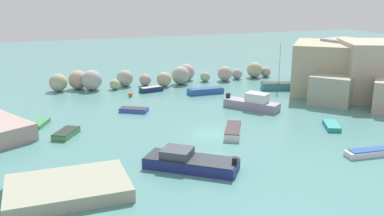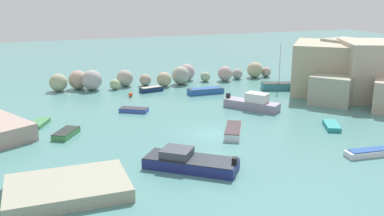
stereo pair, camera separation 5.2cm
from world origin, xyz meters
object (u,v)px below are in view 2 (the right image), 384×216
(moored_boat_0, at_px, (189,162))
(moored_boat_9, at_px, (206,91))
(moored_boat_2, at_px, (253,103))
(moored_boat_5, at_px, (66,133))
(moored_boat_10, at_px, (233,131))
(moored_boat_1, at_px, (368,153))
(stone_dock, at_px, (68,188))
(moored_boat_3, at_px, (151,89))
(moored_boat_6, at_px, (279,86))
(moored_boat_4, at_px, (134,110))
(moored_boat_8, at_px, (332,126))
(moored_boat_7, at_px, (39,123))
(channel_buoy, at_px, (131,95))

(moored_boat_0, bearing_deg, moored_boat_9, -76.88)
(moored_boat_2, height_order, moored_boat_5, moored_boat_2)
(moored_boat_0, height_order, moored_boat_10, moored_boat_0)
(moored_boat_1, bearing_deg, stone_dock, 2.03)
(moored_boat_3, relative_size, moored_boat_9, 0.70)
(moored_boat_5, height_order, moored_boat_10, moored_boat_10)
(moored_boat_6, bearing_deg, moored_boat_4, 29.67)
(moored_boat_1, xyz_separation_m, moored_boat_8, (1.71, 6.86, -0.04))
(moored_boat_8, bearing_deg, moored_boat_3, 57.05)
(moored_boat_7, bearing_deg, channel_buoy, -29.20)
(moored_boat_2, bearing_deg, moored_boat_5, -121.06)
(moored_boat_10, bearing_deg, moored_boat_8, -69.97)
(moored_boat_3, bearing_deg, moored_boat_8, 109.71)
(stone_dock, height_order, moored_boat_4, stone_dock)
(stone_dock, height_order, moored_boat_1, stone_dock)
(stone_dock, distance_m, moored_boat_3, 28.62)
(moored_boat_1, height_order, moored_boat_2, moored_boat_2)
(moored_boat_1, xyz_separation_m, moored_boat_6, (5.30, 22.61, 0.20))
(moored_boat_5, bearing_deg, moored_boat_3, 171.72)
(stone_dock, height_order, moored_boat_9, stone_dock)
(moored_boat_5, height_order, moored_boat_7, moored_boat_5)
(moored_boat_1, height_order, moored_boat_10, moored_boat_10)
(moored_boat_5, xyz_separation_m, moored_boat_6, (27.42, 9.75, 0.19))
(channel_buoy, xyz_separation_m, moored_boat_0, (-0.47, -22.78, 0.27))
(moored_boat_8, bearing_deg, moored_boat_6, 12.85)
(channel_buoy, bearing_deg, moored_boat_8, -50.07)
(stone_dock, bearing_deg, moored_boat_8, 13.01)
(moored_boat_10, bearing_deg, moored_boat_3, 36.75)
(moored_boat_8, bearing_deg, moored_boat_7, 94.28)
(moored_boat_8, bearing_deg, moored_boat_0, 131.20)
(moored_boat_0, bearing_deg, moored_boat_4, -50.36)
(moored_boat_1, distance_m, moored_boat_4, 23.71)
(moored_boat_0, height_order, moored_boat_9, moored_boat_0)
(moored_boat_1, height_order, moored_boat_3, moored_boat_3)
(moored_boat_6, xyz_separation_m, moored_boat_9, (-9.79, 1.08, -0.10))
(moored_boat_5, xyz_separation_m, moored_boat_9, (17.63, 10.83, 0.09))
(moored_boat_3, relative_size, moored_boat_10, 0.71)
(moored_boat_8, bearing_deg, stone_dock, 128.71)
(moored_boat_0, distance_m, moored_boat_2, 17.45)
(moored_boat_0, bearing_deg, stone_dock, 45.92)
(moored_boat_4, relative_size, moored_boat_9, 0.72)
(moored_boat_0, xyz_separation_m, moored_boat_1, (14.15, -2.46, -0.27))
(moored_boat_3, height_order, moored_boat_8, moored_boat_3)
(moored_boat_2, bearing_deg, moored_boat_6, 96.20)
(moored_boat_1, xyz_separation_m, moored_boat_7, (-24.34, 17.07, -0.07))
(moored_boat_1, relative_size, moored_boat_7, 1.28)
(stone_dock, xyz_separation_m, moored_boat_9, (18.33, 22.50, -0.07))
(moored_boat_5, bearing_deg, moored_boat_8, 106.60)
(moored_boat_8, height_order, moored_boat_10, moored_boat_10)
(stone_dock, distance_m, moored_boat_8, 25.18)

